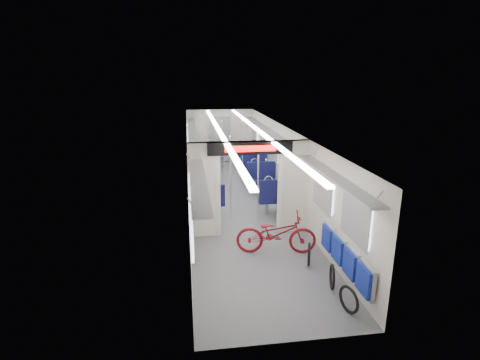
{
  "coord_description": "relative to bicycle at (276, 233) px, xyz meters",
  "views": [
    {
      "loc": [
        -1.42,
        -10.5,
        3.83
      ],
      "look_at": [
        -0.15,
        -1.43,
        1.2
      ],
      "focal_mm": 28.0,
      "sensor_mm": 36.0,
      "label": 1
    }
  ],
  "objects": [
    {
      "name": "stanchion_near_right",
      "position": [
        -0.11,
        1.6,
        0.69
      ],
      "size": [
        0.04,
        0.04,
        2.3
      ],
      "primitive_type": "cylinder",
      "color": "silver",
      "rests_on": "ground"
    },
    {
      "name": "seat_bay_far_right",
      "position": [
        0.53,
        6.88,
        0.11
      ],
      "size": [
        0.96,
        2.31,
        1.17
      ],
      "color": "#0D0E3A",
      "rests_on": "ground"
    },
    {
      "name": "bike_hoop_b",
      "position": [
        0.69,
        -1.54,
        -0.25
      ],
      "size": [
        0.17,
        0.47,
        0.48
      ],
      "primitive_type": "torus",
      "rotation": [
        1.57,
        0.0,
        1.32
      ],
      "color": "black",
      "rests_on": "ground"
    },
    {
      "name": "carriage",
      "position": [
        -0.41,
        2.9,
        1.04
      ],
      "size": [
        12.0,
        12.02,
        2.31
      ],
      "color": "#515456",
      "rests_on": "ground"
    },
    {
      "name": "stanchion_near_left",
      "position": [
        -0.76,
        2.06,
        0.69
      ],
      "size": [
        0.04,
        0.04,
        2.3
      ],
      "primitive_type": "cylinder",
      "color": "silver",
      "rests_on": "ground"
    },
    {
      "name": "bicycle",
      "position": [
        0.0,
        0.0,
        0.0
      ],
      "size": [
        1.82,
        0.88,
        0.92
      ],
      "primitive_type": "imported",
      "rotation": [
        0.0,
        0.0,
        1.41
      ],
      "color": "maroon",
      "rests_on": "ground"
    },
    {
      "name": "bike_hoop_c",
      "position": [
        0.54,
        -0.65,
        -0.24
      ],
      "size": [
        0.2,
        0.48,
        0.49
      ],
      "primitive_type": "torus",
      "rotation": [
        1.57,
        0.0,
        1.26
      ],
      "color": "black",
      "rests_on": "ground"
    },
    {
      "name": "stanchion_far_right",
      "position": [
        0.01,
        5.17,
        0.69
      ],
      "size": [
        0.04,
        0.04,
        2.3
      ],
      "primitive_type": "cylinder",
      "color": "silver",
      "rests_on": "ground"
    },
    {
      "name": "seat_bay_far_left",
      "position": [
        -1.34,
        6.36,
        0.08
      ],
      "size": [
        0.91,
        2.06,
        1.1
      ],
      "color": "#0D0E3A",
      "rests_on": "ground"
    },
    {
      "name": "seat_bay_near_left",
      "position": [
        -1.34,
        3.13,
        0.07
      ],
      "size": [
        0.88,
        1.94,
        1.06
      ],
      "color": "#0D0E3A",
      "rests_on": "ground"
    },
    {
      "name": "bike_hoop_a",
      "position": [
        0.7,
        -2.27,
        -0.25
      ],
      "size": [
        0.18,
        0.47,
        0.47
      ],
      "primitive_type": "torus",
      "rotation": [
        1.57,
        0.0,
        1.85
      ],
      "color": "black",
      "rests_on": "ground"
    },
    {
      "name": "flip_bench",
      "position": [
        0.95,
        -1.45,
        0.12
      ],
      "size": [
        0.12,
        2.14,
        0.56
      ],
      "color": "gray",
      "rests_on": "carriage"
    },
    {
      "name": "stanchion_far_left",
      "position": [
        -0.68,
        5.13,
        0.69
      ],
      "size": [
        0.04,
        0.04,
        2.3
      ],
      "primitive_type": "cylinder",
      "color": "silver",
      "rests_on": "ground"
    },
    {
      "name": "seat_bay_near_right",
      "position": [
        0.53,
        3.28,
        0.11
      ],
      "size": [
        0.95,
        2.25,
        1.15
      ],
      "color": "#0D0E3A",
      "rests_on": "ground"
    }
  ]
}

